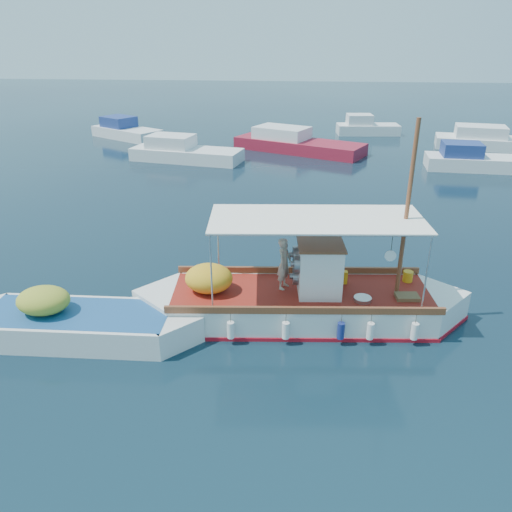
{
  "coord_description": "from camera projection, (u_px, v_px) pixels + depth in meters",
  "views": [
    {
      "loc": [
        -0.34,
        -12.87,
        7.58
      ],
      "look_at": [
        -1.59,
        0.0,
        1.81
      ],
      "focal_mm": 35.0,
      "sensor_mm": 36.0,
      "label": 1
    }
  ],
  "objects": [
    {
      "name": "ground",
      "position": [
        309.0,
        314.0,
        14.75
      ],
      "size": [
        160.0,
        160.0,
        0.0
      ],
      "primitive_type": "plane",
      "color": "black",
      "rests_on": "ground"
    },
    {
      "name": "fishing_caique",
      "position": [
        299.0,
        302.0,
        14.34
      ],
      "size": [
        9.65,
        3.2,
        5.91
      ],
      "rotation": [
        0.0,
        0.0,
        0.08
      ],
      "color": "white",
      "rests_on": "ground"
    },
    {
      "name": "dinghy",
      "position": [
        76.0,
        326.0,
        13.5
      ],
      "size": [
        6.87,
        2.07,
        1.68
      ],
      "rotation": [
        0.0,
        0.0,
        0.03
      ],
      "color": "white",
      "rests_on": "ground"
    },
    {
      "name": "bg_boat_nw",
      "position": [
        184.0,
        153.0,
        32.47
      ],
      "size": [
        7.49,
        3.74,
        1.8
      ],
      "rotation": [
        0.0,
        0.0,
        -0.19
      ],
      "color": "silver",
      "rests_on": "ground"
    },
    {
      "name": "bg_boat_n",
      "position": [
        295.0,
        144.0,
        35.07
      ],
      "size": [
        9.45,
        6.46,
        1.8
      ],
      "rotation": [
        0.0,
        0.0,
        -0.45
      ],
      "color": "maroon",
      "rests_on": "ground"
    },
    {
      "name": "bg_boat_ne",
      "position": [
        471.0,
        161.0,
        30.36
      ],
      "size": [
        5.81,
        2.62,
        1.8
      ],
      "rotation": [
        0.0,
        0.0,
        -0.08
      ],
      "color": "silver",
      "rests_on": "ground"
    },
    {
      "name": "bg_boat_e",
      "position": [
        494.0,
        142.0,
        35.76
      ],
      "size": [
        8.8,
        4.08,
        1.8
      ],
      "rotation": [
        0.0,
        0.0,
        -0.18
      ],
      "color": "silver",
      "rests_on": "ground"
    },
    {
      "name": "bg_boat_far_w",
      "position": [
        125.0,
        132.0,
        39.62
      ],
      "size": [
        6.32,
        5.13,
        1.8
      ],
      "rotation": [
        0.0,
        0.0,
        -0.56
      ],
      "color": "silver",
      "rests_on": "ground"
    },
    {
      "name": "bg_boat_far_n",
      "position": [
        366.0,
        128.0,
        41.02
      ],
      "size": [
        5.13,
        2.42,
        1.8
      ],
      "rotation": [
        0.0,
        0.0,
        0.09
      ],
      "color": "silver",
      "rests_on": "ground"
    }
  ]
}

